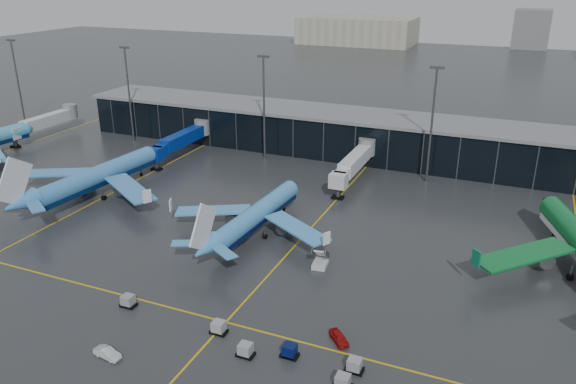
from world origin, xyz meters
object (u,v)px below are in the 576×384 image
at_px(airliner_klm_near, 257,203).
at_px(airliner_arkefly, 97,165).
at_px(service_van_red, 339,338).
at_px(mobile_airstair, 320,262).
at_px(baggage_carts, 258,345).
at_px(service_van_white, 107,353).

bearing_deg(airliner_klm_near, airliner_arkefly, 177.99).
relative_size(airliner_arkefly, airliner_klm_near, 1.16).
height_order(airliner_klm_near, service_van_red, airliner_klm_near).
relative_size(airliner_klm_near, mobile_airstair, 10.65).
xyz_separation_m(airliner_arkefly, service_van_red, (62.15, -28.18, -5.92)).
xyz_separation_m(baggage_carts, service_van_red, (8.81, 5.53, -0.12)).
relative_size(airliner_arkefly, mobile_airstair, 12.39).
bearing_deg(service_van_red, airliner_arkefly, 112.52).
height_order(airliner_klm_near, baggage_carts, airliner_klm_near).
bearing_deg(airliner_arkefly, service_van_white, -44.12).
xyz_separation_m(baggage_carts, service_van_white, (-16.32, -8.57, -0.14)).
xyz_separation_m(airliner_arkefly, service_van_white, (37.03, -42.28, -5.94)).
bearing_deg(mobile_airstair, service_van_white, -123.72).
relative_size(service_van_red, service_van_white, 0.99).
distance_m(airliner_klm_near, mobile_airstair, 17.20).
height_order(baggage_carts, mobile_airstair, mobile_airstair).
relative_size(baggage_carts, mobile_airstair, 10.32).
bearing_deg(baggage_carts, service_van_red, 32.14).
relative_size(airliner_arkefly, baggage_carts, 1.20).
bearing_deg(airliner_klm_near, service_van_white, -89.02).
bearing_deg(airliner_klm_near, baggage_carts, -60.75).
height_order(baggage_carts, service_van_white, baggage_carts).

